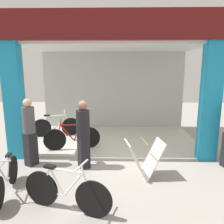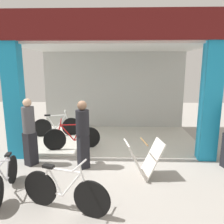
{
  "view_description": "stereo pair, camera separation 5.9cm",
  "coord_description": "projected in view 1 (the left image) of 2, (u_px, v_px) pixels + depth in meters",
  "views": [
    {
      "loc": [
        0.15,
        -5.87,
        2.54
      ],
      "look_at": [
        0.0,
        0.82,
        1.15
      ],
      "focal_mm": 35.5,
      "sensor_mm": 36.0,
      "label": 1
    },
    {
      "loc": [
        0.21,
        -5.87,
        2.54
      ],
      "look_at": [
        0.0,
        0.82,
        1.15
      ],
      "focal_mm": 35.5,
      "sensor_mm": 36.0,
      "label": 2
    }
  ],
  "objects": [
    {
      "name": "sandwich_board_sign",
      "position": [
        144.0,
        159.0,
        5.11
      ],
      "size": [
        0.93,
        0.7,
        0.88
      ],
      "color": "silver",
      "rests_on": "ground"
    },
    {
      "name": "bicycle_inside_1",
      "position": [
        56.0,
        126.0,
        8.1
      ],
      "size": [
        1.69,
        0.49,
        0.94
      ],
      "color": "black",
      "rests_on": "ground"
    },
    {
      "name": "pedestrian_0",
      "position": [
        83.0,
        133.0,
        5.51
      ],
      "size": [
        0.45,
        0.58,
        1.72
      ],
      "color": "black",
      "rests_on": "ground"
    },
    {
      "name": "bicycle_parked_1",
      "position": [
        66.0,
        192.0,
        3.89
      ],
      "size": [
        1.65,
        0.6,
        0.94
      ],
      "color": "black",
      "rests_on": "ground"
    },
    {
      "name": "bicycle_inside_0",
      "position": [
        72.0,
        138.0,
        6.82
      ],
      "size": [
        1.69,
        0.51,
        0.95
      ],
      "color": "black",
      "rests_on": "ground"
    },
    {
      "name": "pedestrian_1",
      "position": [
        29.0,
        132.0,
        5.64
      ],
      "size": [
        0.42,
        0.42,
        1.76
      ],
      "color": "black",
      "rests_on": "ground"
    },
    {
      "name": "bicycle_parked_0",
      "position": [
        6.0,
        179.0,
        4.41
      ],
      "size": [
        0.42,
        1.54,
        0.86
      ],
      "color": "black",
      "rests_on": "ground"
    },
    {
      "name": "shop_facade",
      "position": [
        113.0,
        80.0,
        7.5
      ],
      "size": [
        5.93,
        3.6,
        3.9
      ],
      "color": "beige",
      "rests_on": "ground"
    },
    {
      "name": "ground_plane",
      "position": [
        111.0,
        158.0,
        6.27
      ],
      "size": [
        19.47,
        19.47,
        0.0
      ],
      "primitive_type": "plane",
      "color": "#9E9991",
      "rests_on": "ground"
    }
  ]
}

